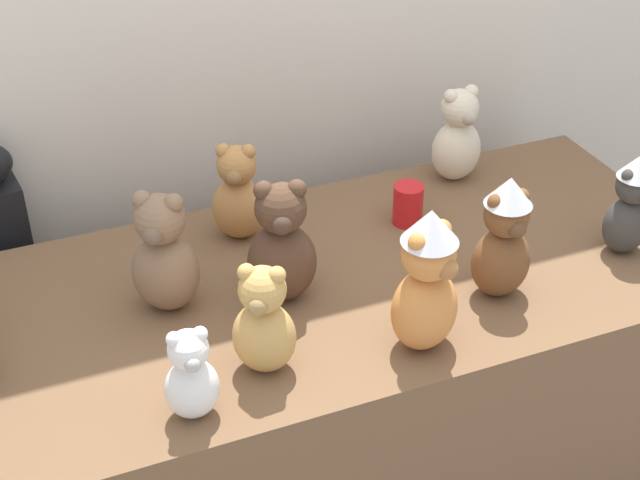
% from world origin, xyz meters
% --- Properties ---
extents(display_table, '(2.00, 0.85, 0.78)m').
position_xyz_m(display_table, '(0.00, 0.25, 0.39)').
color(display_table, brown).
rests_on(display_table, ground_plane).
extents(teddy_bear_cream, '(0.15, 0.13, 0.28)m').
position_xyz_m(teddy_bear_cream, '(0.55, 0.57, 0.91)').
color(teddy_bear_cream, beige).
rests_on(teddy_bear_cream, display_table).
extents(teddy_bear_cocoa, '(0.19, 0.18, 0.32)m').
position_xyz_m(teddy_bear_cocoa, '(-0.10, 0.23, 0.93)').
color(teddy_bear_cocoa, '#4C3323').
rests_on(teddy_bear_cocoa, display_table).
extents(teddy_bear_honey, '(0.18, 0.17, 0.27)m').
position_xyz_m(teddy_bear_honey, '(-0.23, 0.00, 0.90)').
color(teddy_bear_honey, tan).
rests_on(teddy_bear_honey, display_table).
extents(teddy_bear_chestnut, '(0.14, 0.13, 0.31)m').
position_xyz_m(teddy_bear_chestnut, '(0.37, 0.05, 0.93)').
color(teddy_bear_chestnut, brown).
rests_on(teddy_bear_chestnut, display_table).
extents(teddy_bear_caramel, '(0.17, 0.16, 0.27)m').
position_xyz_m(teddy_bear_caramel, '(-0.12, 0.51, 0.90)').
color(teddy_bear_caramel, '#B27A42').
rests_on(teddy_bear_caramel, display_table).
extents(teddy_bear_mocha, '(0.20, 0.20, 0.31)m').
position_xyz_m(teddy_bear_mocha, '(-0.36, 0.29, 0.92)').
color(teddy_bear_mocha, '#7F6047').
rests_on(teddy_bear_mocha, display_table).
extents(teddy_bear_ginger, '(0.20, 0.18, 0.35)m').
position_xyz_m(teddy_bear_ginger, '(0.12, -0.05, 0.95)').
color(teddy_bear_ginger, '#D17F3D').
rests_on(teddy_bear_ginger, display_table).
extents(teddy_bear_charcoal, '(0.13, 0.12, 0.27)m').
position_xyz_m(teddy_bear_charcoal, '(0.76, 0.09, 0.91)').
color(teddy_bear_charcoal, '#383533').
rests_on(teddy_bear_charcoal, display_table).
extents(teddy_bear_snow, '(0.12, 0.10, 0.22)m').
position_xyz_m(teddy_bear_snow, '(-0.40, -0.07, 0.88)').
color(teddy_bear_snow, white).
rests_on(teddy_bear_snow, display_table).
extents(party_cup_red, '(0.08, 0.08, 0.11)m').
position_xyz_m(party_cup_red, '(0.32, 0.41, 0.83)').
color(party_cup_red, red).
rests_on(party_cup_red, display_table).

